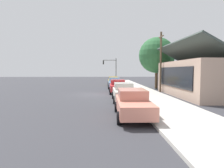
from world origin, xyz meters
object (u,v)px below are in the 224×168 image
object	(u,v)px
car_skyblue	(114,83)
car_coral	(133,103)
utility_pole_wooden	(161,61)
car_ivory	(124,92)
car_cherry	(118,86)
shade_tree	(157,55)
fire_hydrant_red	(122,83)
car_mustard	(113,81)
traffic_light_main	(111,67)

from	to	relation	value
car_skyblue	car_coral	distance (m)	18.08
utility_pole_wooden	car_ivory	bearing A→B (deg)	-37.90
car_cherry	car_coral	bearing A→B (deg)	0.75
car_cherry	shade_tree	distance (m)	9.57
fire_hydrant_red	car_mustard	bearing A→B (deg)	-149.58
car_cherry	shade_tree	world-z (taller)	shade_tree
fire_hydrant_red	car_coral	bearing A→B (deg)	-3.72
fire_hydrant_red	car_cherry	bearing A→B (deg)	-8.36
car_skyblue	shade_tree	size ratio (longest dim) A/B	0.58
car_cherry	shade_tree	size ratio (longest dim) A/B	0.57
shade_tree	traffic_light_main	size ratio (longest dim) A/B	1.47
car_mustard	car_cherry	world-z (taller)	same
car_mustard	car_cherry	distance (m)	12.24
car_cherry	fire_hydrant_red	size ratio (longest dim) A/B	6.19
car_mustard	car_skyblue	size ratio (longest dim) A/B	1.04
car_mustard	car_ivory	xyz separation A→B (m)	(18.08, 0.06, 0.00)
car_ivory	shade_tree	distance (m)	13.91
car_ivory	shade_tree	xyz separation A→B (m)	(-11.76, 6.16, 4.16)
car_skyblue	car_coral	size ratio (longest dim) A/B	0.91
shade_tree	car_ivory	bearing A→B (deg)	-27.67
car_coral	fire_hydrant_red	size ratio (longest dim) A/B	6.91
car_mustard	car_coral	xyz separation A→B (m)	(24.09, -0.01, 0.00)
fire_hydrant_red	utility_pole_wooden	bearing A→B (deg)	24.36
car_mustard	traffic_light_main	bearing A→B (deg)	-175.47
car_skyblue	utility_pole_wooden	world-z (taller)	utility_pole_wooden
car_skyblue	fire_hydrant_red	xyz separation A→B (m)	(-3.62, 1.53, -0.32)
car_cherry	utility_pole_wooden	size ratio (longest dim) A/B	0.59
traffic_light_main	utility_pole_wooden	bearing A→B (deg)	19.61
car_coral	utility_pole_wooden	bearing A→B (deg)	158.28
car_mustard	shade_tree	size ratio (longest dim) A/B	0.61
shade_tree	fire_hydrant_red	world-z (taller)	shade_tree
car_cherry	car_skyblue	bearing A→B (deg)	-178.68
utility_pole_wooden	fire_hydrant_red	distance (m)	10.29
car_cherry	car_ivory	distance (m)	5.85
car_cherry	fire_hydrant_red	xyz separation A→B (m)	(-9.85, 1.45, -0.32)
car_mustard	traffic_light_main	distance (m)	5.38
car_skyblue	traffic_light_main	xyz separation A→B (m)	(-10.67, -0.13, 2.68)
shade_tree	car_skyblue	bearing A→B (deg)	-92.84
car_cherry	fire_hydrant_red	world-z (taller)	car_cherry
car_mustard	car_ivory	world-z (taller)	same
car_coral	shade_tree	world-z (taller)	shade_tree
car_cherry	car_ivory	xyz separation A→B (m)	(5.84, 0.11, 0.00)
car_ivory	car_coral	size ratio (longest dim) A/B	0.97
car_ivory	shade_tree	world-z (taller)	shade_tree
utility_pole_wooden	fire_hydrant_red	xyz separation A→B (m)	(-8.83, -4.00, -3.43)
car_cherry	car_ivory	size ratio (longest dim) A/B	0.92
traffic_light_main	car_cherry	bearing A→B (deg)	0.72
car_cherry	car_ivory	bearing A→B (deg)	1.62
car_skyblue	fire_hydrant_red	size ratio (longest dim) A/B	6.32
shade_tree	utility_pole_wooden	world-z (taller)	shade_tree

